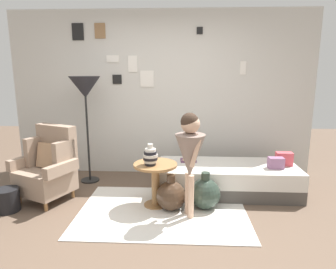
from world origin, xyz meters
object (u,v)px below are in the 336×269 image
object	(u,v)px
magazine_basket	(7,200)
floor_lamp	(85,90)
armchair	(49,167)
vase_striped	(150,156)
book_on_daybed	(188,160)
daybed	(227,179)
side_table	(155,176)
person_child	(190,151)
demijohn_near	(171,195)
demijohn_far	(205,193)

from	to	relation	value
magazine_basket	floor_lamp	bearing A→B (deg)	57.08
armchair	vase_striped	distance (m)	1.40
floor_lamp	vase_striped	bearing A→B (deg)	-40.19
book_on_daybed	magazine_basket	bearing A→B (deg)	-158.86
daybed	side_table	distance (m)	1.08
daybed	book_on_daybed	distance (m)	0.59
armchair	person_child	size ratio (longest dim) A/B	0.79
vase_striped	book_on_daybed	world-z (taller)	vase_striped
magazine_basket	daybed	bearing A→B (deg)	14.52
person_child	demijohn_near	size ratio (longest dim) A/B	2.74
side_table	person_child	distance (m)	0.63
daybed	demijohn_far	world-z (taller)	demijohn_far
side_table	magazine_basket	size ratio (longest dim) A/B	1.98
floor_lamp	demijohn_far	distance (m)	2.26
daybed	demijohn_far	bearing A→B (deg)	-123.17
daybed	person_child	world-z (taller)	person_child
daybed	demijohn_far	xyz separation A→B (m)	(-0.34, -0.51, -0.01)
daybed	side_table	xyz separation A→B (m)	(-0.95, -0.48, 0.19)
demijohn_near	demijohn_far	bearing A→B (deg)	8.38
armchair	daybed	distance (m)	2.40
daybed	magazine_basket	world-z (taller)	daybed
book_on_daybed	floor_lamp	bearing A→B (deg)	172.26
armchair	floor_lamp	size ratio (longest dim) A/B	0.61
side_table	book_on_daybed	size ratio (longest dim) A/B	2.52
side_table	demijohn_near	distance (m)	0.30
floor_lamp	magazine_basket	bearing A→B (deg)	-122.92
armchair	book_on_daybed	bearing A→B (deg)	14.14
armchair	book_on_daybed	size ratio (longest dim) A/B	4.41
daybed	magazine_basket	distance (m)	2.82
vase_striped	demijohn_near	distance (m)	0.54
armchair	book_on_daybed	xyz separation A→B (m)	(1.83, 0.46, -0.02)
side_table	vase_striped	distance (m)	0.28
demijohn_far	floor_lamp	bearing A→B (deg)	153.25
armchair	demijohn_far	distance (m)	2.06
daybed	demijohn_near	size ratio (longest dim) A/B	4.27
demijohn_near	daybed	bearing A→B (deg)	37.36
armchair	daybed	world-z (taller)	armchair
armchair	daybed	xyz separation A→B (m)	(2.37, 0.32, -0.24)
side_table	demijohn_far	xyz separation A→B (m)	(0.61, -0.04, -0.20)
person_child	magazine_basket	world-z (taller)	person_child
daybed	vase_striped	xyz separation A→B (m)	(-1.00, -0.53, 0.46)
magazine_basket	person_child	bearing A→B (deg)	-0.90
floor_lamp	magazine_basket	world-z (taller)	floor_lamp
vase_striped	book_on_daybed	xyz separation A→B (m)	(0.47, 0.67, -0.25)
person_child	armchair	bearing A→B (deg)	167.04
demijohn_far	armchair	bearing A→B (deg)	174.53
magazine_basket	demijohn_near	bearing A→B (deg)	3.79
person_child	demijohn_near	bearing A→B (deg)	142.86
armchair	demijohn_far	size ratio (longest dim) A/B	2.10
armchair	daybed	bearing A→B (deg)	7.69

